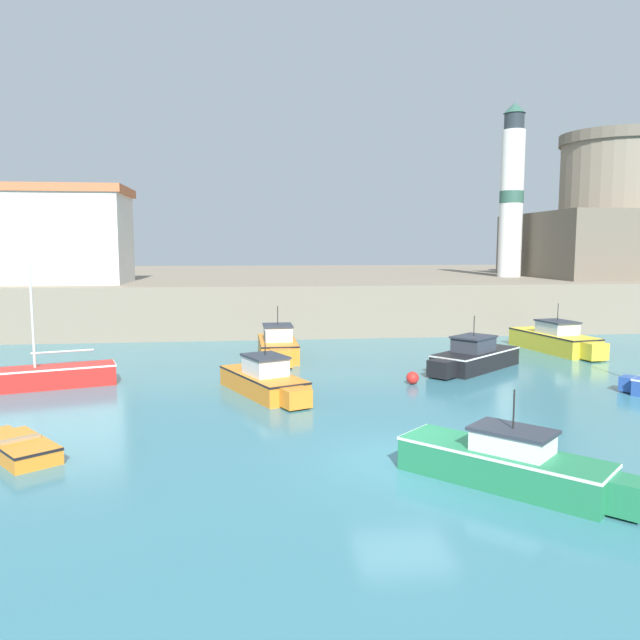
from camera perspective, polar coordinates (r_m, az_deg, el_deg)
The scene contains 13 objects.
ground_plane at distance 16.52m, azimuth 7.68°, elevation -12.62°, with size 200.00×200.00×0.00m, color teal.
quay_seawall at distance 56.44m, azimuth -2.65°, elevation 2.79°, with size 120.00×40.00×3.15m, color gray.
sailboat_red_0 at distance 26.51m, azimuth -24.03°, elevation -4.72°, with size 5.73×2.77×4.72m.
motorboat_black_1 at distance 28.63m, azimuth 13.87°, elevation -3.31°, with size 5.22×4.70×2.42m.
motorboat_orange_2 at distance 30.50m, azimuth -3.88°, elevation -2.40°, with size 1.85×5.25×2.59m.
dinghy_orange_3 at distance 18.40m, azimuth -25.82°, elevation -10.40°, with size 2.68×3.09×0.52m.
motorboat_green_4 at distance 15.25m, azimuth 16.86°, elevation -12.42°, with size 4.54×4.69×2.26m.
motorboat_yellow_7 at distance 34.76m, azimuth 20.76°, elevation -1.70°, with size 2.78×6.28×2.53m.
motorboat_orange_8 at distance 23.30m, azimuth -5.06°, elevation -5.49°, with size 3.34×5.32×2.37m.
mooring_buoy at distance 25.20m, azimuth 8.46°, elevation -5.26°, with size 0.50×0.50×0.50m, color red.
fortress at distance 53.33m, azimuth 25.17°, elevation 7.68°, with size 13.05×13.05×10.73m.
lighthouse at distance 50.12m, azimuth 17.12°, elevation 10.99°, with size 1.77×1.77×12.93m.
harbor_shed_near_wharf at distance 42.67m, azimuth -23.28°, elevation 7.16°, with size 9.42×5.52×6.00m.
Camera 1 is at (-3.93, -15.09, 5.46)m, focal length 35.00 mm.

